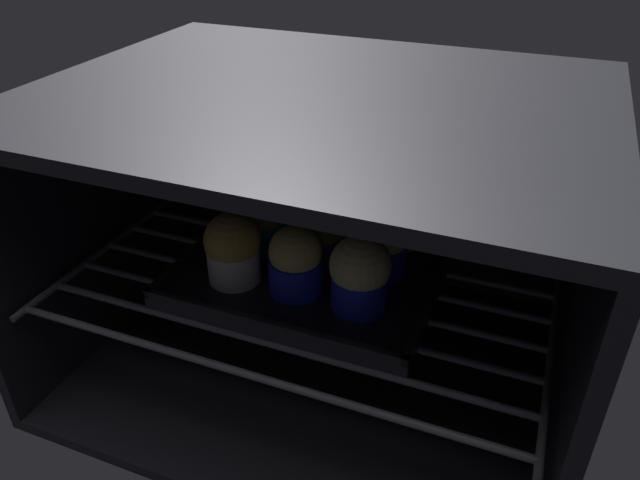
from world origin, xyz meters
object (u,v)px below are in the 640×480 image
at_px(baking_tray, 320,261).
at_px(muffin_row1_col2, 381,244).
at_px(muffin_row1_col0, 265,218).
at_px(muffin_row0_col2, 360,274).
at_px(muffin_row0_col0, 233,248).
at_px(muffin_row0_col1, 294,261).
at_px(muffin_row2_col0, 285,194).
at_px(muffin_row2_col2, 399,215).
at_px(muffin_row2_col1, 342,204).
at_px(muffin_row1_col1, 321,232).

height_order(baking_tray, muffin_row1_col2, muffin_row1_col2).
bearing_deg(baking_tray, muffin_row1_col0, -178.52).
distance_m(muffin_row0_col2, muffin_row1_col0, 0.16).
xyz_separation_m(muffin_row0_col0, muffin_row0_col1, (0.07, 0.01, -0.00)).
bearing_deg(muffin_row2_col0, muffin_row0_col0, -88.38).
bearing_deg(muffin_row2_col2, baking_tray, -136.88).
height_order(muffin_row0_col2, muffin_row1_col0, same).
bearing_deg(muffin_row1_col2, muffin_row0_col0, -153.46).
bearing_deg(muffin_row0_col0, muffin_row2_col1, 63.25).
height_order(muffin_row0_col2, muffin_row2_col2, muffin_row0_col2).
bearing_deg(muffin_row0_col2, muffin_row1_col1, 135.70).
height_order(baking_tray, muffin_row0_col0, muffin_row0_col0).
height_order(baking_tray, muffin_row2_col1, muffin_row2_col1).
bearing_deg(muffin_row1_col1, muffin_row1_col2, 0.67).
bearing_deg(muffin_row1_col2, muffin_row2_col1, 135.07).
relative_size(muffin_row1_col1, muffin_row2_col2, 1.01).
distance_m(muffin_row1_col0, muffin_row2_col1, 0.10).
distance_m(muffin_row0_col0, muffin_row2_col0, 0.15).
distance_m(muffin_row1_col2, muffin_row2_col0, 0.17).
relative_size(muffin_row1_col1, muffin_row2_col0, 1.00).
bearing_deg(muffin_row2_col1, muffin_row1_col1, -89.18).
bearing_deg(muffin_row0_col1, muffin_row0_col2, -1.51).
relative_size(baking_tray, muffin_row2_col1, 3.73).
relative_size(muffin_row0_col0, muffin_row1_col0, 0.98).
bearing_deg(muffin_row0_col2, muffin_row1_col0, 153.89).
bearing_deg(muffin_row1_col0, muffin_row2_col2, 26.42).
bearing_deg(muffin_row1_col0, muffin_row1_col1, -1.18).
bearing_deg(muffin_row0_col1, muffin_row2_col2, 61.25).
bearing_deg(muffin_row0_col2, muffin_row2_col1, 116.62).
distance_m(baking_tray, muffin_row1_col1, 0.04).
xyz_separation_m(baking_tray, muffin_row1_col0, (-0.07, -0.00, 0.05)).
height_order(baking_tray, muffin_row2_col2, muffin_row2_col2).
relative_size(muffin_row0_col0, muffin_row0_col1, 1.04).
bearing_deg(muffin_row0_col2, muffin_row2_col0, 136.32).
xyz_separation_m(muffin_row1_col2, muffin_row2_col1, (-0.07, 0.07, -0.00)).
relative_size(muffin_row1_col0, muffin_row2_col0, 1.07).
bearing_deg(muffin_row0_col2, muffin_row1_col2, 88.54).
relative_size(baking_tray, muffin_row1_col0, 3.50).
xyz_separation_m(muffin_row1_col0, muffin_row2_col2, (0.15, 0.07, -0.00)).
distance_m(muffin_row0_col0, muffin_row0_col2, 0.15).
height_order(muffin_row1_col0, muffin_row1_col1, muffin_row1_col0).
xyz_separation_m(muffin_row0_col2, muffin_row1_col2, (0.00, 0.07, -0.00)).
bearing_deg(muffin_row2_col1, muffin_row1_col2, -44.93).
relative_size(baking_tray, muffin_row1_col2, 3.71).
xyz_separation_m(muffin_row1_col1, muffin_row2_col2, (0.07, 0.07, -0.00)).
height_order(muffin_row1_col0, muffin_row2_col2, muffin_row1_col0).
distance_m(muffin_row1_col1, muffin_row2_col2, 0.10).
relative_size(muffin_row1_col0, muffin_row1_col2, 1.06).
relative_size(muffin_row2_col0, muffin_row2_col1, 0.99).
distance_m(muffin_row0_col1, muffin_row1_col2, 0.10).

